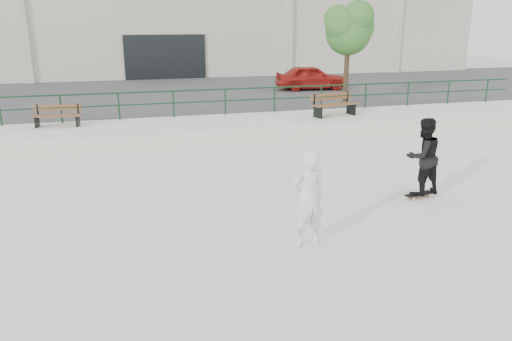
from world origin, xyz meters
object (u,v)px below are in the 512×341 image
object	(u,v)px
seated_skater	(308,198)
standing_skater	(423,157)
skateboard	(419,194)
bench_left	(57,116)
red_car	(311,77)
bench_right	(334,105)
tree	(349,27)

from	to	relation	value
seated_skater	standing_skater	bearing A→B (deg)	-159.99
skateboard	seated_skater	bearing A→B (deg)	-166.13
bench_left	red_car	xyz separation A→B (m)	(12.03, 6.66, 0.27)
red_car	skateboard	distance (m)	15.58
standing_skater	seated_skater	bearing A→B (deg)	19.41
bench_right	red_car	world-z (taller)	red_car
tree	red_car	size ratio (longest dim) A/B	1.17
red_car	standing_skater	world-z (taller)	standing_skater
red_car	seated_skater	xyz separation A→B (m)	(-6.70, -16.93, -0.22)
bench_left	skateboard	distance (m)	12.33
red_car	skateboard	xyz separation A→B (m)	(-3.18, -15.21, -1.06)
bench_left	tree	world-z (taller)	tree
skateboard	red_car	bearing A→B (deg)	66.11
standing_skater	red_car	bearing A→B (deg)	-108.35
bench_right	red_car	bearing A→B (deg)	63.19
standing_skater	seated_skater	xyz separation A→B (m)	(-3.52, -1.71, -0.09)
skateboard	standing_skater	world-z (taller)	standing_skater
bench_left	bench_right	bearing A→B (deg)	3.51
skateboard	standing_skater	xyz separation A→B (m)	(-0.00, 0.00, 0.93)
bench_left	seated_skater	distance (m)	11.56
tree	red_car	xyz separation A→B (m)	(0.16, 4.60, -2.63)
bench_right	tree	size ratio (longest dim) A/B	0.45
tree	seated_skater	world-z (taller)	tree
tree	seated_skater	size ratio (longest dim) A/B	2.39
bench_left	skateboard	xyz separation A→B (m)	(8.84, -8.55, -0.80)
bench_right	standing_skater	xyz separation A→B (m)	(-1.23, -7.83, 0.08)
bench_left	skateboard	world-z (taller)	bench_left
bench_right	bench_left	bearing A→B (deg)	163.91
bench_left	standing_skater	xyz separation A→B (m)	(8.84, -8.55, 0.14)
bench_left	bench_right	size ratio (longest dim) A/B	0.86
bench_right	skateboard	distance (m)	7.98
skateboard	seated_skater	size ratio (longest dim) A/B	0.44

